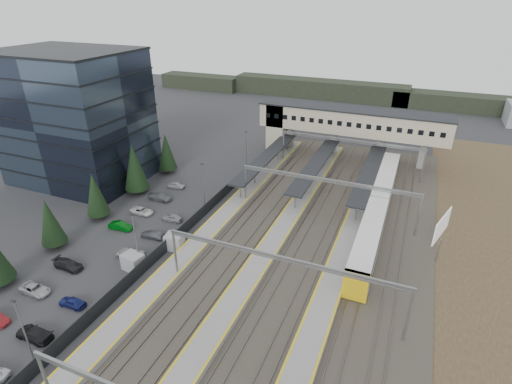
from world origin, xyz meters
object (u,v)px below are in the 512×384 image
at_px(relay_cabin_far, 174,241).
at_px(billboard, 442,227).
at_px(office_building, 75,117).
at_px(train, 378,209).
at_px(footbridge, 338,122).
at_px(relay_cabin_near, 133,262).

relative_size(relay_cabin_far, billboard, 0.42).
height_order(office_building, billboard, office_building).
distance_m(office_building, train, 57.08).
xyz_separation_m(relay_cabin_far, footbridge, (13.61, 44.58, 6.80)).
height_order(relay_cabin_near, relay_cabin_far, relay_cabin_far).
bearing_deg(billboard, relay_cabin_far, -158.39).
bearing_deg(relay_cabin_far, footbridge, 73.03).
bearing_deg(relay_cabin_near, billboard, 28.25).
height_order(office_building, footbridge, office_building).
bearing_deg(billboard, footbridge, 124.91).
bearing_deg(relay_cabin_far, relay_cabin_near, -111.16).
relative_size(office_building, relay_cabin_near, 8.09).
bearing_deg(footbridge, billboard, -55.09).
height_order(footbridge, train, footbridge).
xyz_separation_m(office_building, relay_cabin_near, (27.68, -20.82, -11.06)).
bearing_deg(footbridge, relay_cabin_far, -106.97).
relative_size(office_building, billboard, 3.77).
bearing_deg(billboard, train, 149.65).
relative_size(relay_cabin_near, billboard, 0.47).
distance_m(office_building, footbridge, 53.18).
distance_m(office_building, relay_cabin_far, 35.22).
xyz_separation_m(office_building, relay_cabin_far, (30.10, -14.58, -11.06)).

